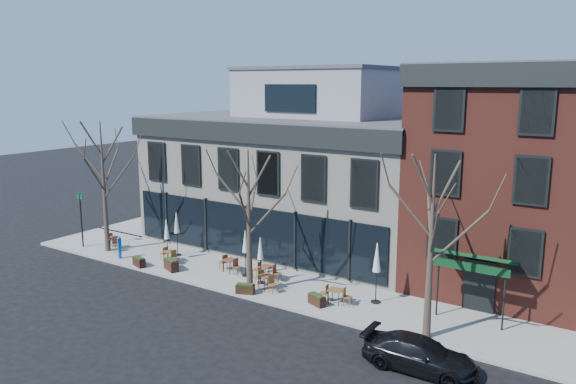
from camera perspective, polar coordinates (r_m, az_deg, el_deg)
The scene contains 26 objects.
ground at distance 32.83m, azimuth -3.91°, elevation -7.23°, with size 120.00×120.00×0.00m, color black.
sidewalk_front at distance 29.35m, azimuth -1.40°, elevation -9.31°, with size 33.50×4.70×0.15m, color gray.
sidewalk_side at distance 44.31m, azimuth -10.77°, elevation -2.47°, with size 4.50×12.00×0.15m, color gray.
corner_building at distance 35.72m, azimuth 1.03°, elevation 2.09°, with size 18.39×10.39×11.10m.
red_brick_building at distance 30.62m, azimuth 21.79°, elevation 1.52°, with size 8.20×11.78×11.18m.
tree_corner at distance 35.44m, azimuth -18.20°, elevation 0.68°, with size 3.93×3.98×7.92m.
tree_mid at distance 27.04m, azimuth -3.98°, elevation -2.87°, with size 3.50×3.55×7.04m.
tree_right at distance 22.81m, azimuth 14.34°, elevation -5.24°, with size 3.72×3.77×7.48m.
sign_pole at distance 37.27m, azimuth -20.28°, elevation -2.37°, with size 0.50×0.10×3.40m.
parked_sedan at distance 21.69m, azimuth 13.24°, elevation -15.76°, with size 1.70×4.19×1.22m, color black.
call_box at distance 34.37m, azimuth -16.74°, elevation -5.33°, with size 0.28×0.27×1.35m.
cafe_set_0 at distance 36.47m, azimuth -17.40°, elevation -4.84°, with size 1.76×0.97×0.91m.
cafe_set_1 at distance 33.04m, azimuth -11.94°, elevation -6.30°, with size 1.58×0.73×0.81m.
cafe_set_2 at distance 30.86m, azimuth -5.89°, elevation -7.31°, with size 1.69×0.78×0.87m.
cafe_set_3 at distance 29.60m, azimuth -2.17°, elevation -8.05°, with size 1.70×0.72×0.88m.
cafe_set_4 at distance 28.29m, azimuth -2.24°, elevation -8.98°, with size 1.70×0.97×0.88m.
cafe_set_5 at distance 26.64m, azimuth 4.85°, elevation -10.35°, with size 1.63×0.72×0.84m.
umbrella_0 at distance 33.85m, azimuth -11.24°, elevation -3.31°, with size 0.42×0.42×2.64m.
umbrella_1 at distance 33.07m, azimuth -12.23°, elevation -3.93°, with size 0.39×0.39×2.45m.
umbrella_2 at distance 29.79m, azimuth -4.36°, elevation -5.30°, with size 0.40×0.40×2.50m.
umbrella_3 at distance 28.75m, azimuth -2.83°, elevation -6.00°, with size 0.39×0.39×2.43m.
umbrella_4 at distance 26.43m, azimuth 9.01°, elevation -6.92°, with size 0.46×0.46×2.89m.
planter_0 at distance 32.79m, azimuth -14.89°, elevation -6.85°, with size 1.02×0.64×0.53m.
planter_1 at distance 31.72m, azimuth -11.78°, elevation -7.23°, with size 1.21×0.85×0.63m.
planter_2 at distance 27.86m, azimuth -4.37°, elevation -9.76°, with size 0.97×0.66×0.51m.
planter_3 at distance 26.48m, azimuth 2.95°, elevation -10.87°, with size 1.00×0.69×0.52m.
Camera 1 is at (19.05, -24.67, 10.28)m, focal length 35.00 mm.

